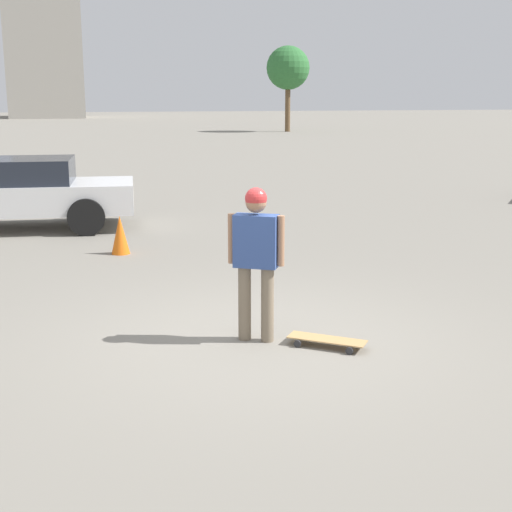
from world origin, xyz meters
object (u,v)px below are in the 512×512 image
Objects in this scene: person at (256,250)px; traffic_cone at (120,235)px; car_parked_near at (14,192)px; skateboard at (327,340)px.

traffic_cone is (-1.08, 4.67, -0.66)m from person.
person is 7.97m from car_parked_near.
traffic_cone is at bearing 128.24° from car_parked_near.
car_parked_near is 3.32m from traffic_cone.
person reaches higher than skateboard.
person is 2.08× the size of skateboard.
person is 1.19m from skateboard.
traffic_cone is (1.81, -2.75, -0.41)m from car_parked_near.
skateboard is at bearing -71.00° from traffic_cone.
person is at bearing 116.26° from car_parked_near.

